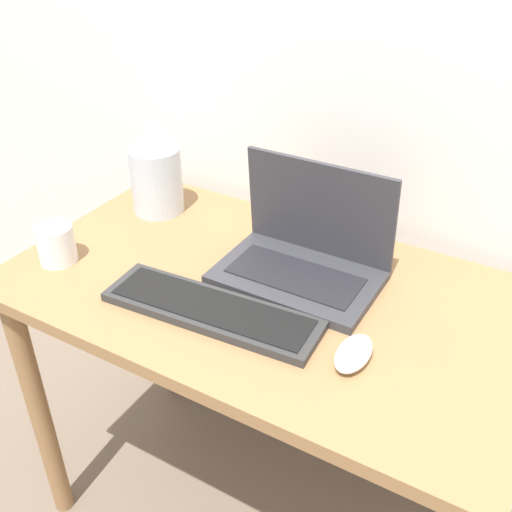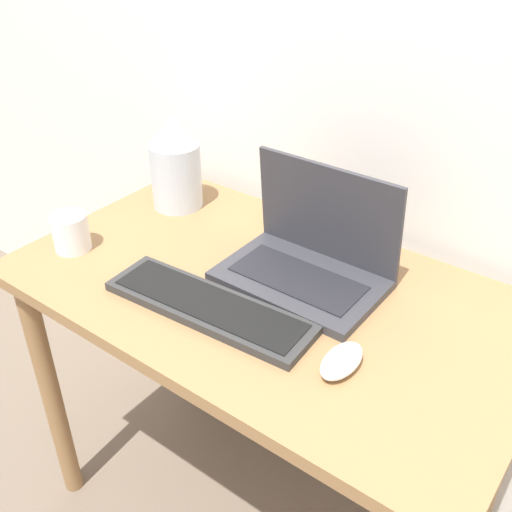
# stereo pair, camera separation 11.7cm
# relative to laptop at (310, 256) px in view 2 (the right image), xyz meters

# --- Properties ---
(wall_back) EXTENTS (6.00, 0.05, 2.50)m
(wall_back) POSITION_rel_laptop_xyz_m (-0.05, 0.30, 0.42)
(wall_back) COLOR silver
(wall_back) RESTS_ON ground_plane
(desk) EXTENTS (1.10, 0.64, 0.77)m
(desk) POSITION_rel_laptop_xyz_m (-0.05, -0.09, -0.17)
(desk) COLOR olive
(desk) RESTS_ON ground_plane
(laptop) EXTENTS (0.34, 0.23, 0.24)m
(laptop) POSITION_rel_laptop_xyz_m (0.00, 0.00, 0.00)
(laptop) COLOR #333338
(laptop) RESTS_ON desk
(keyboard) EXTENTS (0.45, 0.16, 0.02)m
(keyboard) POSITION_rel_laptop_xyz_m (-0.09, -0.22, -0.04)
(keyboard) COLOR #2D2D2D
(keyboard) RESTS_ON desk
(mouse) EXTENTS (0.06, 0.11, 0.03)m
(mouse) POSITION_rel_laptop_xyz_m (0.20, -0.20, -0.04)
(mouse) COLOR white
(mouse) RESTS_ON desk
(vase) EXTENTS (0.13, 0.13, 0.24)m
(vase) POSITION_rel_laptop_xyz_m (-0.45, 0.07, 0.07)
(vase) COLOR silver
(vase) RESTS_ON desk
(mug) EXTENTS (0.08, 0.08, 0.09)m
(mug) POSITION_rel_laptop_xyz_m (-0.50, -0.23, -0.01)
(mug) COLOR white
(mug) RESTS_ON desk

